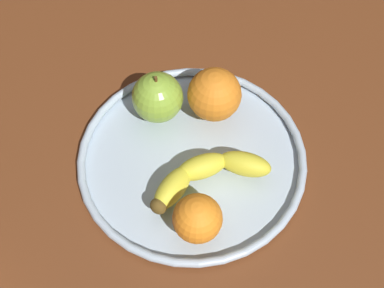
{
  "coord_description": "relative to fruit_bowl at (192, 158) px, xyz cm",
  "views": [
    {
      "loc": [
        17.71,
        36.85,
        69.32
      ],
      "look_at": [
        0.0,
        0.0,
        4.8
      ],
      "focal_mm": 51.24,
      "sensor_mm": 36.0,
      "label": 1
    }
  ],
  "objects": [
    {
      "name": "ground_plane",
      "position": [
        0.0,
        0.0,
        -2.92
      ],
      "size": [
        135.63,
        135.63,
        4.0
      ],
      "primitive_type": "cube",
      "color": "brown"
    },
    {
      "name": "fruit_bowl",
      "position": [
        0.0,
        0.0,
        0.0
      ],
      "size": [
        33.31,
        33.31,
        1.8
      ],
      "color": "silver",
      "rests_on": "ground_plane"
    },
    {
      "name": "banana",
      "position": [
        0.03,
        4.45,
        2.59
      ],
      "size": [
        18.9,
        8.05,
        3.42
      ],
      "rotation": [
        0.0,
        0.0,
        -0.09
      ],
      "color": "yellow",
      "rests_on": "fruit_bowl"
    },
    {
      "name": "apple",
      "position": [
        1.26,
        -9.02,
        4.67
      ],
      "size": [
        7.57,
        7.57,
        8.37
      ],
      "color": "#89B337",
      "rests_on": "fruit_bowl"
    },
    {
      "name": "orange_back_left",
      "position": [
        -6.39,
        -5.74,
        4.88
      ],
      "size": [
        7.99,
        7.99,
        7.99
      ],
      "primitive_type": "sphere",
      "color": "orange",
      "rests_on": "fruit_bowl"
    },
    {
      "name": "orange_front_right",
      "position": [
        4.34,
        10.63,
        4.16
      ],
      "size": [
        6.55,
        6.55,
        6.55
      ],
      "primitive_type": "sphere",
      "color": "orange",
      "rests_on": "fruit_bowl"
    }
  ]
}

